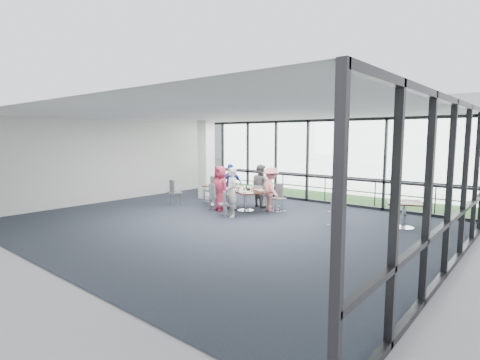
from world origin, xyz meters
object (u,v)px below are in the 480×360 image
Objects in this scene: chair_main_fl at (264,193)px; chair_main_fr at (278,198)px; chair_spare_lb at (211,190)px; diner_far_right at (271,189)px; chair_spare_la at (175,192)px; structural_column at (206,160)px; side_table_left at (216,189)px; chair_main_end at (226,193)px; diner_near_right at (232,192)px; diner_near_left at (221,188)px; chair_spare_r at (337,212)px; diner_end at (231,184)px; side_table_right at (404,206)px; diner_far_left at (261,186)px; main_table at (246,193)px; chair_main_nl at (215,197)px; chair_main_nr at (225,204)px.

chair_main_fl reaches higher than chair_main_fr.
chair_main_fl is at bearing -154.51° from chair_spare_lb.
chair_spare_la is at bearing 51.63° from diner_far_right.
structural_column is 1.97m from side_table_left.
chair_main_fl reaches higher than chair_main_end.
chair_main_fl is (-0.21, 2.07, -0.30)m from diner_near_right.
diner_near_left is 1.93× the size of chair_spare_r.
structural_column reaches higher than diner_end.
diner_far_left reaches higher than side_table_right.
side_table_left is at bearing 164.38° from chair_spare_lb.
chair_main_nl is (-0.92, -0.58, -0.16)m from main_table.
diner_near_right is 1.98m from diner_far_left.
main_table is 2.37× the size of chair_main_fr.
side_table_right is (4.93, 0.94, 0.02)m from main_table.
chair_main_fl reaches higher than chair_spare_la.
chair_main_nr is at bearing 101.17° from diner_far_right.
chair_spare_la is 1.37m from chair_spare_lb.
chair_main_end reaches higher than side_table_right.
chair_main_fr is (2.07, 0.06, -0.32)m from diner_end.
diner_near_right is (-4.68, -1.95, 0.15)m from side_table_right.
diner_near_left is at bearing -155.86° from chair_spare_r.
side_table_left is 1.04× the size of chair_main_fl.
chair_spare_r reaches higher than main_table.
chair_main_fr is 3.96m from chair_spare_la.
chair_main_nl is (-1.62, -1.09, -0.31)m from diner_far_right.
chair_main_nl is 1.10× the size of chair_main_end.
side_table_right is 5.81m from diner_near_left.
chair_spare_r is at bearing 55.35° from chair_main_nr.
structural_column is 2.09× the size of diner_far_right.
diner_near_right is 2.62m from chair_spare_lb.
structural_column reaches higher than chair_main_fl.
chair_spare_r is (3.14, 0.95, -0.39)m from diner_near_right.
chair_main_fl is at bearing 128.52° from chair_main_nr.
chair_spare_r is (4.08, 0.45, -0.37)m from diner_near_left.
diner_end is (-6.11, -0.34, 0.13)m from side_table_right.
chair_spare_la is at bearing -155.82° from chair_spare_r.
chair_main_nl reaches higher than main_table.
diner_end is at bearing 58.91° from chair_spare_la.
chair_main_nl reaches higher than side_table_right.
diner_far_left is at bearing 51.02° from chair_spare_la.
diner_far_left is 3.24m from chair_spare_la.
diner_far_right is at bearing -174.11° from chair_spare_r.
chair_main_nr is 0.89× the size of chair_spare_la.
chair_main_nr is (3.06, -2.22, -1.19)m from structural_column.
diner_near_left is 1.06m from chair_main_nr.
diner_near_left reaches higher than chair_main_fr.
chair_spare_r is at bearing 25.74° from chair_spare_la.
chair_spare_la is (-1.89, -0.17, -0.00)m from chair_main_nl.
side_table_left is 0.66× the size of diner_far_right.
side_table_left is at bearing 52.33° from chair_main_fl.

